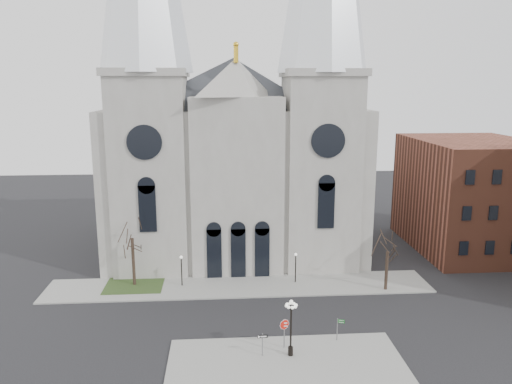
{
  "coord_description": "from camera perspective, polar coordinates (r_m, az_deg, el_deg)",
  "views": [
    {
      "loc": [
        -1.72,
        -38.01,
        20.81
      ],
      "look_at": [
        1.54,
        8.0,
        10.81
      ],
      "focal_mm": 35.0,
      "sensor_mm": 36.0,
      "label": 1
    }
  ],
  "objects": [
    {
      "name": "ped_lamp_right",
      "position": [
        53.41,
        4.55,
        -8.05
      ],
      "size": [
        0.32,
        0.32,
        3.26
      ],
      "color": "black",
      "rests_on": "sidewalk_far"
    },
    {
      "name": "globe_lamp",
      "position": [
        39.58,
        4.02,
        -14.47
      ],
      "size": [
        1.07,
        1.07,
        4.62
      ],
      "rotation": [
        0.0,
        0.0,
        0.08
      ],
      "color": "black",
      "rests_on": "sidewalk_near"
    },
    {
      "name": "bg_building_brick",
      "position": [
        69.27,
        23.29,
        -0.28
      ],
      "size": [
        14.0,
        18.0,
        14.0
      ],
      "primitive_type": "cube",
      "color": "brown",
      "rests_on": "ground"
    },
    {
      "name": "ground",
      "position": [
        43.37,
        -1.34,
        -16.44
      ],
      "size": [
        160.0,
        160.0,
        0.0
      ],
      "primitive_type": "plane",
      "color": "black",
      "rests_on": "ground"
    },
    {
      "name": "ped_lamp_left",
      "position": [
        53.02,
        -8.52,
        -8.3
      ],
      "size": [
        0.32,
        0.32,
        3.26
      ],
      "color": "black",
      "rests_on": "sidewalk_far"
    },
    {
      "name": "tree_left",
      "position": [
        53.09,
        -14.0,
        -4.81
      ],
      "size": [
        3.2,
        3.2,
        7.5
      ],
      "color": "black",
      "rests_on": "ground"
    },
    {
      "name": "sidewalk_near",
      "position": [
        39.27,
        3.68,
        -19.67
      ],
      "size": [
        18.0,
        10.0,
        0.14
      ],
      "primitive_type": "cube",
      "color": "gray",
      "rests_on": "ground"
    },
    {
      "name": "tree_right",
      "position": [
        52.5,
        14.82,
        -6.32
      ],
      "size": [
        3.2,
        3.2,
        6.0
      ],
      "color": "black",
      "rests_on": "ground"
    },
    {
      "name": "stop_sign",
      "position": [
        41.15,
        3.26,
        -15.18
      ],
      "size": [
        0.88,
        0.09,
        2.44
      ],
      "rotation": [
        0.0,
        0.0,
        0.05
      ],
      "color": "slate",
      "rests_on": "sidewalk_near"
    },
    {
      "name": "sidewalk_far",
      "position": [
        53.25,
        -1.92,
        -10.7
      ],
      "size": [
        40.0,
        6.0,
        0.14
      ],
      "primitive_type": "cube",
      "color": "gray",
      "rests_on": "ground"
    },
    {
      "name": "grass_patch",
      "position": [
        54.92,
        -13.7,
        -10.3
      ],
      "size": [
        6.0,
        5.0,
        0.18
      ],
      "primitive_type": "cube",
      "color": "#2A431C",
      "rests_on": "ground"
    },
    {
      "name": "cathedral",
      "position": [
        60.94,
        -2.48,
        10.03
      ],
      "size": [
        33.0,
        26.66,
        54.0
      ],
      "color": "#9A968F",
      "rests_on": "ground"
    },
    {
      "name": "street_name_sign",
      "position": [
        42.88,
        9.38,
        -14.99
      ],
      "size": [
        0.61,
        0.21,
        1.94
      ],
      "rotation": [
        0.0,
        0.0,
        -0.27
      ],
      "color": "slate",
      "rests_on": "sidewalk_near"
    },
    {
      "name": "one_way_sign",
      "position": [
        40.21,
        0.74,
        -16.59
      ],
      "size": [
        0.81,
        0.08,
        1.85
      ],
      "rotation": [
        0.0,
        0.0,
        0.02
      ],
      "color": "slate",
      "rests_on": "sidewalk_near"
    }
  ]
}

